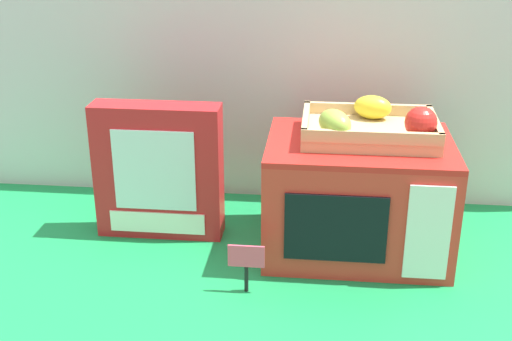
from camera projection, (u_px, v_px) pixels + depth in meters
ground_plane at (267, 238)px, 1.48m from camera, size 1.70×1.70×0.00m
display_back_panel at (277, 71)px, 1.59m from camera, size 1.61×0.03×0.64m
toy_microwave at (357, 196)px, 1.40m from camera, size 0.38×0.29×0.25m
food_groups_crate at (371, 127)px, 1.35m from camera, size 0.27×0.20×0.09m
cookie_set_box at (159, 171)px, 1.45m from camera, size 0.28×0.07×0.30m
price_sign at (246, 261)px, 1.26m from camera, size 0.07×0.01×0.10m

